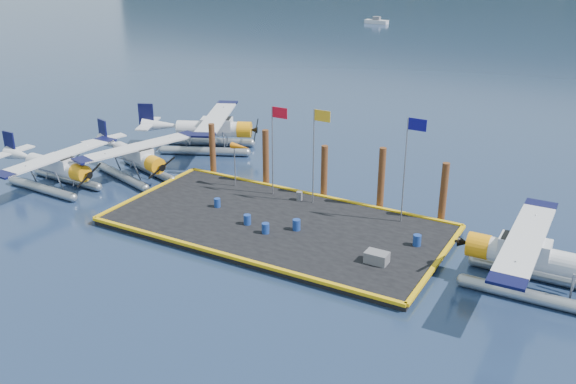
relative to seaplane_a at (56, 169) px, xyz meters
name	(u,v)px	position (x,y,z in m)	size (l,w,h in m)	color
ground	(277,228)	(16.52, 1.87, -1.48)	(4000.00, 4000.00, 0.00)	#162844
dock	(276,225)	(16.52, 1.87, -1.28)	(20.00, 10.00, 0.40)	black
dock_bumpers	(276,221)	(16.52, 1.87, -0.99)	(20.25, 10.25, 0.18)	gold
seaplane_a	(56,169)	(0.00, 0.00, 0.00)	(8.63, 9.51, 3.39)	gray
seaplane_b	(137,159)	(3.43, 4.34, 0.01)	(8.89, 9.52, 3.40)	gray
seaplane_c	(212,131)	(4.41, 12.19, 0.18)	(9.90, 10.40, 3.80)	gray
seaplane_d	(532,261)	(31.13, 1.90, 0.16)	(9.53, 10.50, 3.75)	gray
drum_0	(217,203)	(12.06, 2.05, -0.79)	(0.41, 0.41, 0.57)	navy
drum_1	(265,228)	(16.72, 0.28, -0.77)	(0.44, 0.44, 0.62)	navy
drum_2	(297,225)	(18.08, 1.54, -0.75)	(0.47, 0.47, 0.66)	navy
drum_3	(247,220)	(15.14, 0.78, -0.77)	(0.44, 0.44, 0.61)	navy
drum_4	(417,240)	(24.91, 3.06, -0.75)	(0.46, 0.46, 0.64)	navy
drum_5	(299,196)	(16.07, 5.61, -0.79)	(0.40, 0.40, 0.57)	slate
crate	(377,257)	(23.70, 0.10, -0.77)	(1.21, 0.81, 0.61)	slate
flagpole_red	(275,137)	(14.23, 5.67, 2.92)	(1.14, 0.08, 6.00)	gray
flagpole_yellow	(317,142)	(17.22, 5.67, 3.04)	(1.14, 0.08, 6.20)	gray
flagpole_blue	(409,155)	(23.22, 5.67, 3.21)	(1.14, 0.08, 6.50)	gray
windsock	(240,148)	(11.49, 5.67, 1.75)	(1.40, 0.44, 3.12)	gray
piling_0	(213,151)	(8.02, 7.27, 0.52)	(0.44, 0.44, 4.00)	#4E2816
piling_1	(266,159)	(12.52, 7.27, 0.62)	(0.44, 0.44, 4.20)	#4E2816
piling_2	(324,173)	(17.02, 7.27, 0.42)	(0.44, 0.44, 3.80)	#4E2816
piling_3	(381,180)	(21.02, 7.27, 0.67)	(0.44, 0.44, 4.30)	#4E2816
piling_4	(443,194)	(25.02, 7.27, 0.52)	(0.44, 0.44, 4.00)	#4E2816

